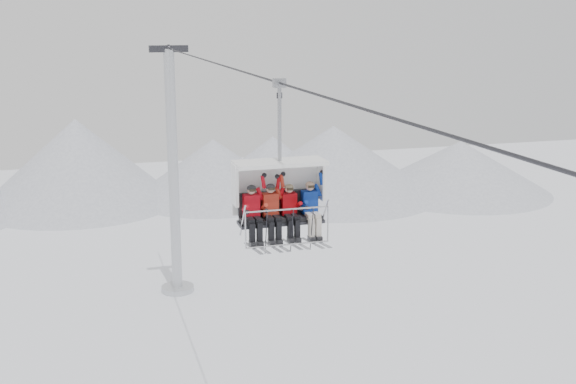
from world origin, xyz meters
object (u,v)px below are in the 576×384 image
object	(u,v)px
lift_tower_right	(174,190)
chairlift_carrier	(278,189)
skier_far_left	(253,212)
skier_center_right	(290,210)
skier_far_right	(311,208)
skier_center_left	(271,211)

from	to	relation	value
lift_tower_right	chairlift_carrier	xyz separation A→B (m)	(0.00, -21.14, 4.88)
skier_far_left	skier_center_right	size ratio (longest dim) A/B	1.00
chairlift_carrier	skier_far_right	bearing A→B (deg)	-21.90
lift_tower_right	chairlift_carrier	distance (m)	21.70
skier_far_left	skier_far_right	xyz separation A→B (m)	(1.50, -0.00, -0.00)
skier_far_left	skier_center_left	size ratio (longest dim) A/B	1.00
skier_center_right	skier_far_right	size ratio (longest dim) A/B	1.00
lift_tower_right	skier_center_right	world-z (taller)	lift_tower_right
chairlift_carrier	lift_tower_right	bearing A→B (deg)	90.00
lift_tower_right	skier_center_left	distance (m)	21.90
lift_tower_right	skier_center_right	size ratio (longest dim) A/B	7.99
skier_center_left	chairlift_carrier	bearing A→B (deg)	49.01
skier_center_right	skier_center_left	bearing A→B (deg)	179.33
lift_tower_right	skier_far_left	bearing A→B (deg)	-91.99
chairlift_carrier	skier_center_right	xyz separation A→B (m)	(0.22, -0.31, -0.48)
skier_center_left	skier_center_right	size ratio (longest dim) A/B	1.00
chairlift_carrier	skier_center_right	distance (m)	0.61
skier_center_left	lift_tower_right	bearing A→B (deg)	89.29
skier_center_left	skier_far_right	distance (m)	1.02
skier_center_right	skier_far_left	bearing A→B (deg)	179.66
lift_tower_right	skier_far_right	distance (m)	21.91
lift_tower_right	skier_far_left	size ratio (longest dim) A/B	7.99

